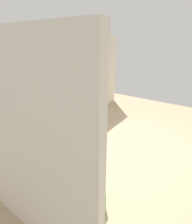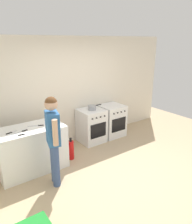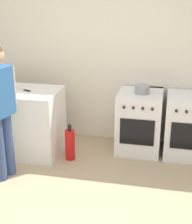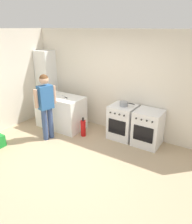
{
  "view_description": "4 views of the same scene",
  "coord_description": "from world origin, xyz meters",
  "px_view_note": "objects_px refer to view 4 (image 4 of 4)",
  "views": [
    {
      "loc": [
        -3.45,
        -1.7,
        2.48
      ],
      "look_at": [
        -0.21,
        0.61,
        0.83
      ],
      "focal_mm": 28.0,
      "sensor_mm": 36.0,
      "label": 1
    },
    {
      "loc": [
        -2.56,
        -2.69,
        2.5
      ],
      "look_at": [
        0.03,
        0.93,
        1.03
      ],
      "focal_mm": 35.0,
      "sensor_mm": 36.0,
      "label": 2
    },
    {
      "loc": [
        0.69,
        -2.87,
        2.24
      ],
      "look_at": [
        -0.11,
        0.84,
        0.81
      ],
      "focal_mm": 55.0,
      "sensor_mm": 36.0,
      "label": 3
    },
    {
      "loc": [
        2.51,
        -2.95,
        2.64
      ],
      "look_at": [
        0.18,
        0.63,
        0.96
      ],
      "focal_mm": 35.0,
      "sensor_mm": 36.0,
      "label": 4
    }
  ],
  "objects_px": {
    "person": "(46,102)",
    "fire_extinguisher": "(83,128)",
    "oven_left": "(122,122)",
    "oven_right": "(148,128)",
    "knife_carving": "(50,98)",
    "knife_bread": "(51,96)",
    "knife_paring": "(49,94)",
    "knife_chef": "(65,97)",
    "larder_cabinet": "(47,84)",
    "pot": "(124,104)"
  },
  "relations": [
    {
      "from": "fire_extinguisher",
      "to": "knife_chef",
      "type": "bearing_deg",
      "value": 169.73
    },
    {
      "from": "oven_left",
      "to": "knife_chef",
      "type": "height_order",
      "value": "knife_chef"
    },
    {
      "from": "fire_extinguisher",
      "to": "larder_cabinet",
      "type": "xyz_separation_m",
      "value": [
        -1.78,
        0.58,
        0.78
      ]
    },
    {
      "from": "person",
      "to": "fire_extinguisher",
      "type": "bearing_deg",
      "value": 42.19
    },
    {
      "from": "pot",
      "to": "larder_cabinet",
      "type": "xyz_separation_m",
      "value": [
        -2.67,
        0.11,
        0.09
      ]
    },
    {
      "from": "person",
      "to": "fire_extinguisher",
      "type": "relative_size",
      "value": 3.27
    },
    {
      "from": "knife_paring",
      "to": "fire_extinguisher",
      "type": "bearing_deg",
      "value": -3.28
    },
    {
      "from": "person",
      "to": "fire_extinguisher",
      "type": "xyz_separation_m",
      "value": [
        0.65,
        0.59,
        -0.76
      ]
    },
    {
      "from": "knife_chef",
      "to": "fire_extinguisher",
      "type": "height_order",
      "value": "knife_chef"
    },
    {
      "from": "knife_chef",
      "to": "knife_bread",
      "type": "bearing_deg",
      "value": -160.68
    },
    {
      "from": "oven_right",
      "to": "pot",
      "type": "bearing_deg",
      "value": -178.97
    },
    {
      "from": "person",
      "to": "oven_left",
      "type": "bearing_deg",
      "value": 35.07
    },
    {
      "from": "oven_left",
      "to": "oven_right",
      "type": "xyz_separation_m",
      "value": [
        0.66,
        0.0,
        0.0
      ]
    },
    {
      "from": "knife_paring",
      "to": "person",
      "type": "bearing_deg",
      "value": -50.97
    },
    {
      "from": "fire_extinguisher",
      "to": "knife_bread",
      "type": "bearing_deg",
      "value": -179.6
    },
    {
      "from": "knife_bread",
      "to": "knife_paring",
      "type": "xyz_separation_m",
      "value": [
        -0.13,
        0.08,
        0.0
      ]
    },
    {
      "from": "oven_left",
      "to": "fire_extinguisher",
      "type": "xyz_separation_m",
      "value": [
        -0.87,
        -0.48,
        -0.21
      ]
    },
    {
      "from": "pot",
      "to": "fire_extinguisher",
      "type": "distance_m",
      "value": 1.22
    },
    {
      "from": "person",
      "to": "oven_right",
      "type": "bearing_deg",
      "value": 26.05
    },
    {
      "from": "oven_left",
      "to": "knife_bread",
      "type": "height_order",
      "value": "knife_bread"
    },
    {
      "from": "knife_carving",
      "to": "knife_bread",
      "type": "relative_size",
      "value": 0.95
    },
    {
      "from": "knife_chef",
      "to": "person",
      "type": "distance_m",
      "value": 0.72
    },
    {
      "from": "larder_cabinet",
      "to": "pot",
      "type": "bearing_deg",
      "value": -2.44
    },
    {
      "from": "knife_bread",
      "to": "oven_left",
      "type": "bearing_deg",
      "value": 14.18
    },
    {
      "from": "knife_chef",
      "to": "larder_cabinet",
      "type": "distance_m",
      "value": 1.2
    },
    {
      "from": "larder_cabinet",
      "to": "knife_chef",
      "type": "bearing_deg",
      "value": -22.54
    },
    {
      "from": "knife_chef",
      "to": "person",
      "type": "xyz_separation_m",
      "value": [
        0.03,
        -0.71,
        0.07
      ]
    },
    {
      "from": "knife_carving",
      "to": "fire_extinguisher",
      "type": "xyz_separation_m",
      "value": [
        0.96,
        0.15,
        -0.69
      ]
    },
    {
      "from": "knife_paring",
      "to": "knife_bread",
      "type": "bearing_deg",
      "value": -29.56
    },
    {
      "from": "pot",
      "to": "knife_chef",
      "type": "relative_size",
      "value": 1.28
    },
    {
      "from": "knife_chef",
      "to": "larder_cabinet",
      "type": "relative_size",
      "value": 0.15
    },
    {
      "from": "oven_left",
      "to": "person",
      "type": "relative_size",
      "value": 0.52
    },
    {
      "from": "pot",
      "to": "knife_bread",
      "type": "xyz_separation_m",
      "value": [
        -1.94,
        -0.47,
        -0.0
      ]
    },
    {
      "from": "oven_left",
      "to": "pot",
      "type": "bearing_deg",
      "value": -30.09
    },
    {
      "from": "knife_paring",
      "to": "larder_cabinet",
      "type": "distance_m",
      "value": 0.79
    },
    {
      "from": "fire_extinguisher",
      "to": "larder_cabinet",
      "type": "bearing_deg",
      "value": 161.95
    },
    {
      "from": "knife_carving",
      "to": "fire_extinguisher",
      "type": "relative_size",
      "value": 0.66
    },
    {
      "from": "knife_paring",
      "to": "fire_extinguisher",
      "type": "height_order",
      "value": "knife_paring"
    },
    {
      "from": "pot",
      "to": "person",
      "type": "relative_size",
      "value": 0.23
    },
    {
      "from": "oven_right",
      "to": "fire_extinguisher",
      "type": "relative_size",
      "value": 1.7
    },
    {
      "from": "knife_chef",
      "to": "fire_extinguisher",
      "type": "relative_size",
      "value": 0.59
    },
    {
      "from": "knife_carving",
      "to": "person",
      "type": "distance_m",
      "value": 0.54
    },
    {
      "from": "oven_left",
      "to": "fire_extinguisher",
      "type": "bearing_deg",
      "value": -151.22
    },
    {
      "from": "person",
      "to": "fire_extinguisher",
      "type": "distance_m",
      "value": 1.16
    },
    {
      "from": "pot",
      "to": "person",
      "type": "distance_m",
      "value": 1.87
    },
    {
      "from": "oven_right",
      "to": "fire_extinguisher",
      "type": "height_order",
      "value": "oven_right"
    },
    {
      "from": "pot",
      "to": "knife_paring",
      "type": "relative_size",
      "value": 1.82
    },
    {
      "from": "pot",
      "to": "fire_extinguisher",
      "type": "height_order",
      "value": "pot"
    },
    {
      "from": "knife_bread",
      "to": "larder_cabinet",
      "type": "xyz_separation_m",
      "value": [
        -0.73,
        0.59,
        0.1
      ]
    },
    {
      "from": "knife_carving",
      "to": "knife_paring",
      "type": "bearing_deg",
      "value": 135.64
    }
  ]
}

